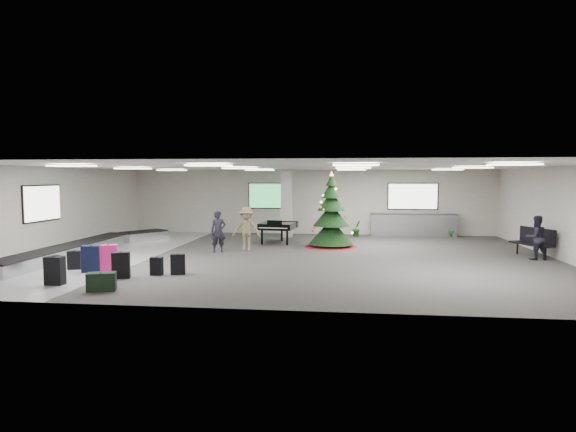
# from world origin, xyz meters

# --- Properties ---
(ground) EXTENTS (18.00, 18.00, 0.00)m
(ground) POSITION_xyz_m (0.00, 0.00, 0.00)
(ground) COLOR #373432
(ground) RESTS_ON ground
(room_envelope) EXTENTS (18.02, 14.02, 3.21)m
(room_envelope) POSITION_xyz_m (-0.38, 0.67, 2.33)
(room_envelope) COLOR #A8A39A
(room_envelope) RESTS_ON ground
(baggage_carousel) EXTENTS (2.28, 9.71, 0.43)m
(baggage_carousel) POSITION_xyz_m (-7.84, -0.08, 0.21)
(baggage_carousel) COLOR silver
(baggage_carousel) RESTS_ON ground
(service_counter) EXTENTS (4.05, 0.65, 1.08)m
(service_counter) POSITION_xyz_m (5.00, 6.65, 0.55)
(service_counter) COLOR silver
(service_counter) RESTS_ON ground
(suitcase_0) EXTENTS (0.49, 0.28, 0.77)m
(suitcase_0) POSITION_xyz_m (-5.81, -5.28, 0.37)
(suitcase_0) COLOR black
(suitcase_0) RESTS_ON ground
(suitcase_1) EXTENTS (0.52, 0.37, 0.75)m
(suitcase_1) POSITION_xyz_m (-4.48, -4.27, 0.37)
(suitcase_1) COLOR black
(suitcase_1) RESTS_ON ground
(pink_suitcase) EXTENTS (0.58, 0.46, 0.82)m
(pink_suitcase) POSITION_xyz_m (-5.31, -3.36, 0.40)
(pink_suitcase) COLOR #D51B6A
(pink_suitcase) RESTS_ON ground
(suitcase_3) EXTENTS (0.35, 0.20, 0.54)m
(suitcase_3) POSITION_xyz_m (-3.65, -3.76, 0.26)
(suitcase_3) COLOR black
(suitcase_3) RESTS_ON ground
(navy_suitcase) EXTENTS (0.57, 0.40, 0.82)m
(navy_suitcase) POSITION_xyz_m (-5.74, -3.56, 0.40)
(navy_suitcase) COLOR black
(navy_suitcase) RESTS_ON ground
(suitcase_5) EXTENTS (0.46, 0.35, 0.63)m
(suitcase_5) POSITION_xyz_m (-6.33, -4.39, 0.31)
(suitcase_5) COLOR black
(suitcase_5) RESTS_ON ground
(green_duffel) EXTENTS (0.76, 0.54, 0.48)m
(green_duffel) POSITION_xyz_m (-4.27, -5.75, 0.23)
(green_duffel) COLOR black
(green_duffel) RESTS_ON ground
(suitcase_7) EXTENTS (0.45, 0.32, 0.62)m
(suitcase_7) POSITION_xyz_m (-3.08, -3.57, 0.30)
(suitcase_7) COLOR black
(suitcase_7) RESTS_ON ground
(suitcase_8) EXTENTS (0.43, 0.32, 0.59)m
(suitcase_8) POSITION_xyz_m (-6.48, -3.21, 0.29)
(suitcase_8) COLOR black
(suitcase_8) RESTS_ON ground
(christmas_tree) EXTENTS (2.16, 2.16, 3.08)m
(christmas_tree) POSITION_xyz_m (1.18, 2.59, 1.05)
(christmas_tree) COLOR #69090B
(christmas_tree) RESTS_ON ground
(grand_piano) EXTENTS (1.58, 1.94, 1.03)m
(grand_piano) POSITION_xyz_m (-1.12, 3.45, 0.73)
(grand_piano) COLOR black
(grand_piano) RESTS_ON ground
(bench) EXTENTS (1.15, 1.71, 1.03)m
(bench) POSITION_xyz_m (8.41, 0.88, 0.58)
(bench) COLOR black
(bench) RESTS_ON ground
(traveler_a) EXTENTS (0.67, 0.56, 1.57)m
(traveler_a) POSITION_xyz_m (-2.99, 0.63, 0.78)
(traveler_a) COLOR black
(traveler_a) RESTS_ON ground
(traveler_b) EXTENTS (1.13, 0.69, 1.68)m
(traveler_b) POSITION_xyz_m (-2.03, 1.18, 0.84)
(traveler_b) COLOR olive
(traveler_b) RESTS_ON ground
(traveler_bench) EXTENTS (0.84, 0.72, 1.52)m
(traveler_bench) POSITION_xyz_m (8.22, 0.26, 0.76)
(traveler_bench) COLOR black
(traveler_bench) RESTS_ON ground
(potted_plant_left) EXTENTS (0.52, 0.56, 0.80)m
(potted_plant_left) POSITION_xyz_m (2.29, 6.01, 0.40)
(potted_plant_left) COLOR #133B12
(potted_plant_left) RESTS_ON ground
(potted_plant_right) EXTENTS (0.55, 0.55, 0.79)m
(potted_plant_right) POSITION_xyz_m (6.73, 6.50, 0.39)
(potted_plant_right) COLOR #133B12
(potted_plant_right) RESTS_ON ground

